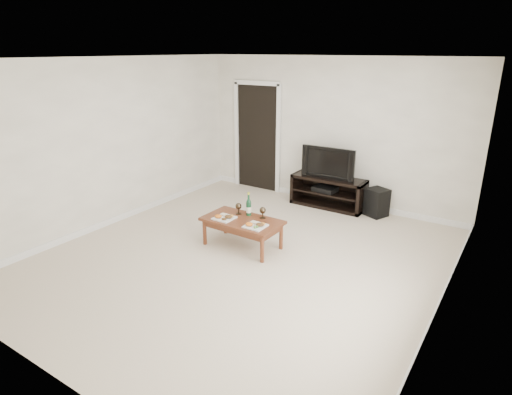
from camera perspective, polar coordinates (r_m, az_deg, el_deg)
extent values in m
plane|color=beige|center=(5.91, -1.69, -8.03)|extent=(5.50, 5.50, 0.00)
cube|color=white|center=(7.81, 10.02, 8.58)|extent=(5.00, 0.04, 2.60)
cube|color=white|center=(5.25, -1.99, 18.29)|extent=(5.00, 5.50, 0.04)
cube|color=black|center=(8.55, 0.19, 7.90)|extent=(0.90, 0.02, 2.05)
cube|color=black|center=(7.77, 9.60, 0.74)|extent=(1.32, 0.45, 0.55)
imported|color=black|center=(7.62, 9.83, 4.69)|extent=(0.97, 0.15, 0.56)
cube|color=black|center=(7.77, 9.20, 1.14)|extent=(0.43, 0.33, 0.08)
cube|color=black|center=(7.54, 15.80, -0.64)|extent=(0.42, 0.42, 0.48)
cube|color=brown|center=(6.14, -1.83, -4.76)|extent=(1.13, 0.63, 0.42)
cube|color=white|center=(6.09, -4.25, -2.53)|extent=(0.27, 0.27, 0.07)
cube|color=white|center=(5.80, -0.08, -3.60)|extent=(0.27, 0.27, 0.07)
cylinder|color=#0F3A20|center=(6.15, -0.99, -0.85)|extent=(0.07, 0.07, 0.35)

